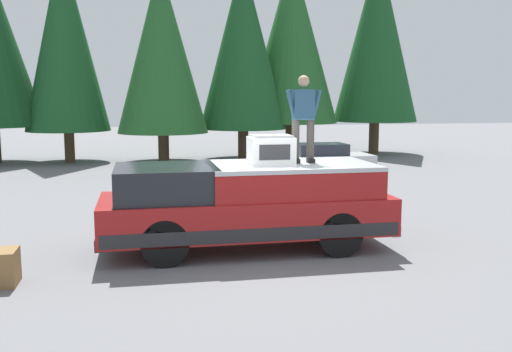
{
  "coord_description": "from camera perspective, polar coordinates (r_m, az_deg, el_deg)",
  "views": [
    {
      "loc": [
        -10.37,
        2.05,
        2.96
      ],
      "look_at": [
        0.81,
        -0.2,
        1.35
      ],
      "focal_mm": 40.27,
      "sensor_mm": 36.0,
      "label": 1
    }
  ],
  "objects": [
    {
      "name": "compressor_unit",
      "position": [
        10.96,
        1.5,
        2.62
      ],
      "size": [
        0.65,
        0.84,
        0.56
      ],
      "color": "white",
      "rests_on": "pickup_truck"
    },
    {
      "name": "ground_plane",
      "position": [
        10.97,
        -0.21,
        -7.61
      ],
      "size": [
        90.0,
        90.0,
        0.0
      ],
      "primitive_type": "plane",
      "color": "slate"
    },
    {
      "name": "person_on_truck_bed",
      "position": [
        11.22,
        4.72,
        5.92
      ],
      "size": [
        0.29,
        0.72,
        1.69
      ],
      "color": "#423D38",
      "rests_on": "pickup_truck"
    },
    {
      "name": "conifer_left",
      "position": [
        28.36,
        3.57,
        13.34
      ],
      "size": [
        4.47,
        4.47,
        9.58
      ],
      "color": "#4C3826",
      "rests_on": "ground"
    },
    {
      "name": "conifer_center_right",
      "position": [
        25.9,
        -9.37,
        12.35
      ],
      "size": [
        3.99,
        3.99,
        8.62
      ],
      "color": "#4C3826",
      "rests_on": "ground"
    },
    {
      "name": "conifer_center_left",
      "position": [
        26.9,
        -1.32,
        12.91
      ],
      "size": [
        4.05,
        4.05,
        9.1
      ],
      "color": "#4C3826",
      "rests_on": "ground"
    },
    {
      "name": "pickup_truck",
      "position": [
        11.06,
        -0.98,
        -2.85
      ],
      "size": [
        2.01,
        5.54,
        1.65
      ],
      "color": "maroon",
      "rests_on": "ground"
    },
    {
      "name": "conifer_right",
      "position": [
        26.9,
        -18.47,
        12.82
      ],
      "size": [
        3.66,
        3.66,
        9.42
      ],
      "color": "#4C3826",
      "rests_on": "ground"
    },
    {
      "name": "parked_car_silver",
      "position": [
        21.7,
        6.19,
        1.69
      ],
      "size": [
        1.64,
        4.1,
        1.16
      ],
      "color": "silver",
      "rests_on": "ground"
    },
    {
      "name": "conifer_far_left",
      "position": [
        29.9,
        11.9,
        13.46
      ],
      "size": [
        4.17,
        4.17,
        10.12
      ],
      "color": "#4C3826",
      "rests_on": "ground"
    }
  ]
}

